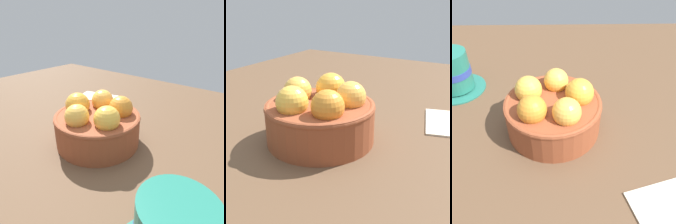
# 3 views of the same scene
# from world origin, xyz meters

# --- Properties ---
(ground_plane) EXTENTS (1.31, 0.97, 0.03)m
(ground_plane) POSITION_xyz_m (0.00, 0.00, -0.02)
(ground_plane) COLOR brown
(terracotta_bowl) EXTENTS (0.17, 0.17, 0.10)m
(terracotta_bowl) POSITION_xyz_m (-0.00, 0.00, 0.04)
(terracotta_bowl) COLOR brown
(terracotta_bowl) RESTS_ON ground_plane
(coffee_cup) EXTENTS (0.12, 0.12, 0.09)m
(coffee_cup) POSITION_xyz_m (0.21, -0.12, 0.04)
(coffee_cup) COLOR #246B5D
(coffee_cup) RESTS_ON ground_plane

